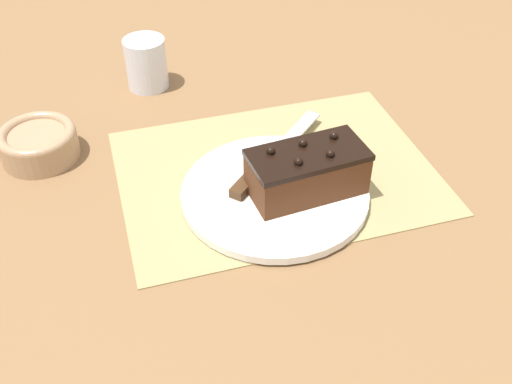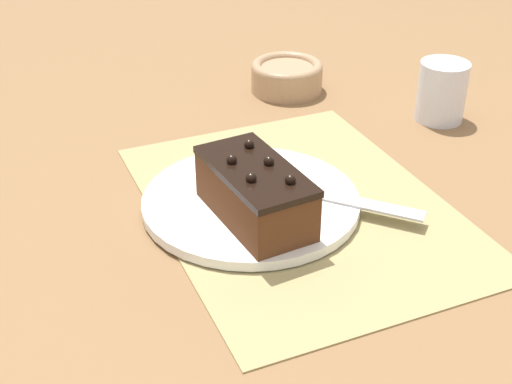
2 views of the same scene
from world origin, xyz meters
The scene contains 7 objects.
ground_plane centered at (0.00, 0.00, 0.00)m, with size 3.00×3.00×0.00m, color olive.
placemat_woven centered at (0.00, 0.00, 0.00)m, with size 0.46×0.34×0.00m, color tan.
cake_plate centered at (-0.02, -0.06, 0.01)m, with size 0.26×0.26×0.01m.
chocolate_cake centered at (0.02, -0.07, 0.05)m, with size 0.17×0.09×0.07m.
serving_knife centered at (-0.02, 0.00, 0.02)m, with size 0.20×0.19×0.01m.
drinking_glass centered at (-0.14, 0.31, 0.05)m, with size 0.07×0.07×0.09m.
small_bowl centered at (-0.33, 0.14, 0.03)m, with size 0.12×0.12×0.05m.
Camera 1 is at (-0.23, -0.66, 0.56)m, focal length 42.00 mm.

